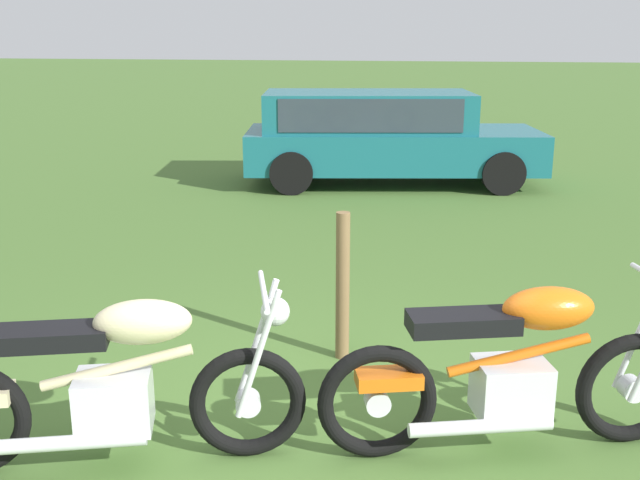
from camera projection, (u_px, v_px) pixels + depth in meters
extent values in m
plane|color=#476B2D|center=(316.00, 451.00, 4.32)|extent=(120.00, 120.00, 0.00)
torus|color=black|center=(248.00, 403.00, 4.20)|extent=(0.65, 0.28, 0.65)
cylinder|color=silver|center=(248.00, 403.00, 4.20)|extent=(0.16, 0.14, 0.14)
cylinder|color=silver|center=(257.00, 341.00, 4.20)|extent=(0.27, 0.11, 0.73)
cylinder|color=silver|center=(258.00, 355.00, 4.03)|extent=(0.27, 0.11, 0.73)
cube|color=silver|center=(114.00, 402.00, 4.09)|extent=(0.47, 0.41, 0.32)
cylinder|color=beige|center=(117.00, 368.00, 4.05)|extent=(0.79, 0.30, 0.23)
ellipsoid|color=beige|center=(143.00, 322.00, 4.00)|extent=(0.57, 0.40, 0.24)
cube|color=black|center=(50.00, 337.00, 3.95)|extent=(0.64, 0.41, 0.10)
cylinder|color=silver|center=(264.00, 291.00, 4.04)|extent=(0.22, 0.62, 0.03)
sphere|color=silver|center=(275.00, 311.00, 4.08)|extent=(0.20, 0.20, 0.16)
cylinder|color=silver|center=(69.00, 443.00, 3.95)|extent=(0.79, 0.32, 0.08)
torus|color=black|center=(632.00, 388.00, 4.34)|extent=(0.67, 0.28, 0.67)
torus|color=black|center=(377.00, 402.00, 4.18)|extent=(0.67, 0.28, 0.67)
cylinder|color=silver|center=(632.00, 388.00, 4.34)|extent=(0.16, 0.14, 0.14)
cylinder|color=silver|center=(377.00, 402.00, 4.18)|extent=(0.16, 0.14, 0.14)
cylinder|color=silver|center=(640.00, 330.00, 4.35)|extent=(0.26, 0.11, 0.72)
cube|color=silver|center=(511.00, 388.00, 4.25)|extent=(0.47, 0.40, 0.32)
cylinder|color=orange|center=(519.00, 355.00, 4.20)|extent=(0.80, 0.29, 0.23)
ellipsoid|color=orange|center=(548.00, 308.00, 4.15)|extent=(0.57, 0.40, 0.24)
cube|color=black|center=(463.00, 322.00, 4.11)|extent=(0.64, 0.40, 0.10)
cube|color=orange|center=(389.00, 378.00, 4.15)|extent=(0.40, 0.27, 0.08)
cylinder|color=silver|center=(481.00, 427.00, 4.11)|extent=(0.79, 0.30, 0.08)
cube|color=#19606B|center=(393.00, 149.00, 11.78)|extent=(4.74, 2.47, 0.60)
cube|color=#19606B|center=(368.00, 112.00, 11.63)|extent=(3.37, 2.07, 0.60)
cube|color=#2D3842|center=(368.00, 110.00, 11.63)|extent=(2.91, 2.03, 0.48)
cylinder|color=black|center=(481.00, 156.00, 12.61)|extent=(0.67, 0.33, 0.64)
cylinder|color=black|center=(503.00, 173.00, 11.06)|extent=(0.67, 0.33, 0.64)
cylinder|color=black|center=(296.00, 155.00, 12.63)|extent=(0.67, 0.33, 0.64)
cylinder|color=black|center=(291.00, 173.00, 11.08)|extent=(0.67, 0.33, 0.64)
cylinder|color=brown|center=(343.00, 287.00, 5.43)|extent=(0.10, 0.10, 1.10)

